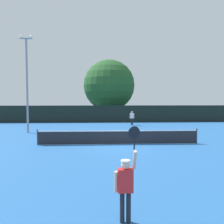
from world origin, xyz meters
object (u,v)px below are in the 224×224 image
object	(u,v)px
tennis_ball	(128,138)
parked_car_near	(59,113)
light_pole	(27,78)
parked_car_far	(118,114)
large_tree	(109,85)
player_serving	(126,181)
parked_car_mid	(91,114)
player_receiving	(132,117)

from	to	relation	value
tennis_ball	parked_car_near	size ratio (longest dim) A/B	0.02
light_pole	parked_car_far	distance (m)	18.37
parked_car_near	parked_car_far	size ratio (longest dim) A/B	0.97
large_tree	parked_car_near	world-z (taller)	large_tree
player_serving	parked_car_mid	world-z (taller)	player_serving
player_receiving	light_pole	bearing A→B (deg)	28.85
parked_car_far	player_receiving	bearing A→B (deg)	-88.49
parked_car_far	light_pole	bearing A→B (deg)	-126.38
player_receiving	parked_car_near	size ratio (longest dim) A/B	0.40
parked_car_mid	light_pole	bearing A→B (deg)	-114.70
player_receiving	parked_car_far	distance (m)	9.44
player_serving	parked_car_near	bearing A→B (deg)	102.95
parked_car_near	parked_car_mid	bearing A→B (deg)	-32.29
player_receiving	parked_car_near	bearing A→B (deg)	-48.56
player_receiving	light_pole	size ratio (longest dim) A/B	0.19
parked_car_near	parked_car_mid	size ratio (longest dim) A/B	0.97
player_serving	player_receiving	size ratio (longest dim) A/B	1.44
large_tree	player_receiving	bearing A→B (deg)	-75.49
tennis_ball	light_pole	xyz separation A→B (m)	(-8.88, 3.34, 4.97)
parked_car_mid	parked_car_far	world-z (taller)	same
parked_car_far	tennis_ball	bearing A→B (deg)	-96.19
light_pole	tennis_ball	bearing A→B (deg)	-20.60
player_receiving	large_tree	xyz separation A→B (m)	(-2.39, 9.24, 4.27)
player_serving	parked_car_near	size ratio (longest dim) A/B	0.58
player_receiving	large_tree	world-z (taller)	large_tree
light_pole	large_tree	bearing A→B (deg)	61.76
large_tree	parked_car_near	size ratio (longest dim) A/B	2.22
parked_car_far	player_serving	bearing A→B (deg)	-98.29
large_tree	parked_car_mid	world-z (taller)	large_tree
tennis_ball	player_serving	bearing A→B (deg)	-97.12
player_receiving	large_tree	bearing A→B (deg)	-75.49
light_pole	large_tree	distance (m)	17.03
parked_car_near	parked_car_mid	distance (m)	6.54
player_serving	parked_car_near	world-z (taller)	player_serving
large_tree	parked_car_far	size ratio (longest dim) A/B	2.16
light_pole	player_receiving	bearing A→B (deg)	28.85
tennis_ball	parked_car_near	bearing A→B (deg)	113.48
player_serving	large_tree	distance (m)	30.98
large_tree	parked_car_mid	xyz separation A→B (m)	(-2.90, -0.38, -4.53)
player_serving	parked_car_near	xyz separation A→B (m)	(-7.76, 33.73, -0.28)
player_serving	parked_car_far	distance (m)	30.89
player_receiving	player_serving	bearing A→B (deg)	81.76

